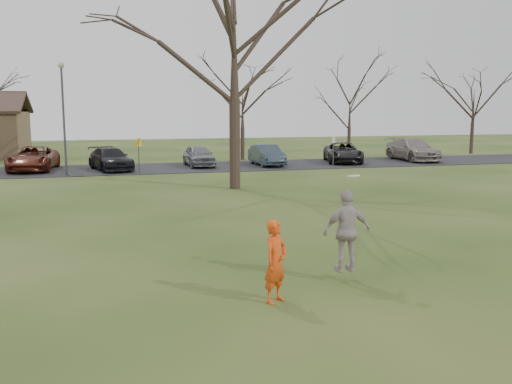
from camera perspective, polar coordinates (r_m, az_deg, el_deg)
ground at (r=11.70m, az=5.29°, el=-10.11°), size 120.00×120.00×0.00m
parking_strip at (r=35.77m, az=-8.98°, el=2.46°), size 62.00×6.50×0.04m
player_defender at (r=10.83m, az=2.03°, el=-7.12°), size 0.71×0.67×1.63m
car_2 at (r=36.24m, az=-21.87°, el=3.22°), size 2.87×5.42×1.45m
car_3 at (r=35.06m, az=-14.69°, el=3.30°), size 3.00×4.96×1.34m
car_4 at (r=36.34m, az=-5.89°, el=3.73°), size 1.78×4.09×1.37m
car_5 at (r=36.72m, az=1.09°, el=3.82°), size 1.56×4.17×1.36m
car_6 at (r=39.17m, az=8.92°, el=4.02°), size 3.57×5.40×1.38m
car_7 at (r=41.87m, az=15.77°, el=4.22°), size 2.31×5.43×1.56m
catching_play at (r=12.20m, az=9.31°, el=-3.96°), size 1.06×0.46×2.13m
lamp_post at (r=32.92m, az=-19.18°, el=8.47°), size 0.34×0.34×6.27m
sign_yellow at (r=32.50m, az=-11.95°, el=4.31°), size 0.35×0.35×2.08m
sign_white at (r=35.32m, az=7.94°, el=4.74°), size 0.35×0.35×2.08m
big_tree at (r=26.25m, az=-2.25°, el=15.67°), size 9.00×9.00×14.00m
small_tree_row at (r=41.27m, az=-3.79°, el=8.73°), size 55.00×5.90×8.50m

